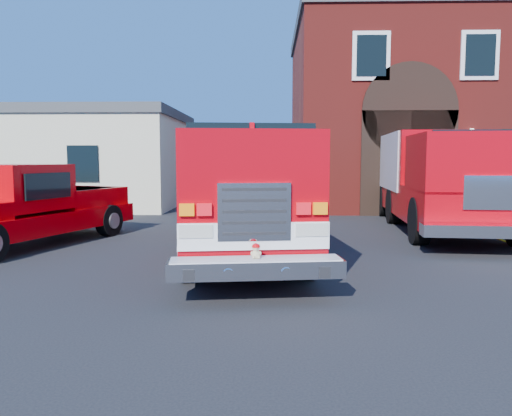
{
  "coord_description": "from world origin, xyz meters",
  "views": [
    {
      "loc": [
        0.26,
        -10.18,
        2.2
      ],
      "look_at": [
        0.0,
        -1.2,
        1.3
      ],
      "focal_mm": 35.0,
      "sensor_mm": 36.0,
      "label": 1
    }
  ],
  "objects_px": {
    "fire_station": "(455,115)",
    "side_building": "(73,158)",
    "pickup_truck": "(25,208)",
    "fire_engine": "(237,190)",
    "secondary_truck": "(439,176)"
  },
  "relations": [
    {
      "from": "fire_station",
      "to": "side_building",
      "type": "xyz_separation_m",
      "value": [
        -17.99,
        -0.99,
        -2.05
      ]
    },
    {
      "from": "pickup_truck",
      "to": "side_building",
      "type": "bearing_deg",
      "value": 105.84
    },
    {
      "from": "fire_engine",
      "to": "pickup_truck",
      "type": "xyz_separation_m",
      "value": [
        -5.36,
        0.35,
        -0.48
      ]
    },
    {
      "from": "fire_station",
      "to": "fire_engine",
      "type": "bearing_deg",
      "value": -127.78
    },
    {
      "from": "side_building",
      "to": "fire_engine",
      "type": "bearing_deg",
      "value": -53.14
    },
    {
      "from": "fire_engine",
      "to": "secondary_truck",
      "type": "xyz_separation_m",
      "value": [
        6.08,
        3.88,
        0.2
      ]
    },
    {
      "from": "secondary_truck",
      "to": "pickup_truck",
      "type": "bearing_deg",
      "value": -162.82
    },
    {
      "from": "fire_engine",
      "to": "secondary_truck",
      "type": "relative_size",
      "value": 0.98
    },
    {
      "from": "fire_engine",
      "to": "secondary_truck",
      "type": "bearing_deg",
      "value": 32.57
    },
    {
      "from": "fire_station",
      "to": "pickup_truck",
      "type": "distance_m",
      "value": 19.36
    },
    {
      "from": "pickup_truck",
      "to": "secondary_truck",
      "type": "bearing_deg",
      "value": 17.18
    },
    {
      "from": "fire_engine",
      "to": "secondary_truck",
      "type": "distance_m",
      "value": 7.21
    },
    {
      "from": "fire_engine",
      "to": "secondary_truck",
      "type": "height_order",
      "value": "secondary_truck"
    },
    {
      "from": "side_building",
      "to": "fire_engine",
      "type": "height_order",
      "value": "side_building"
    },
    {
      "from": "side_building",
      "to": "secondary_truck",
      "type": "relative_size",
      "value": 1.07
    }
  ]
}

